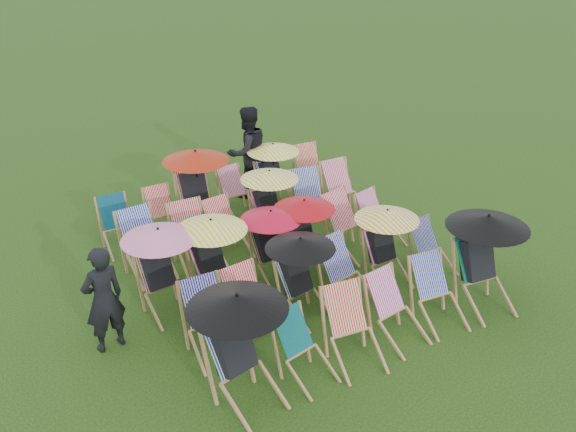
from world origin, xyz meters
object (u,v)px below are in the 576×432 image
deckchair_0 (241,348)px  person_rear (248,152)px  deckchair_5 (485,260)px  deckchair_29 (313,172)px  person_left (103,299)px

deckchair_0 → person_rear: person_rear is taller
deckchair_5 → person_rear: bearing=109.2°
deckchair_0 → deckchair_29: size_ratio=1.50×
deckchair_0 → deckchair_29: 6.10m
deckchair_0 → person_left: (-1.05, 1.85, 0.02)m
deckchair_0 → person_left: person_left is taller
person_left → person_rear: (4.02, 3.28, 0.16)m
deckchair_0 → deckchair_5: size_ratio=1.01×
deckchair_5 → deckchair_29: size_ratio=1.50×
deckchair_29 → person_left: size_ratio=0.62×
deckchair_5 → deckchair_0: bearing=-173.6°
deckchair_0 → deckchair_5: bearing=-12.3°
deckchair_0 → person_left: 2.13m
person_rear → deckchair_0: bearing=55.7°
person_left → person_rear: 5.20m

